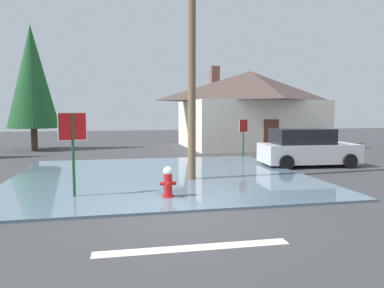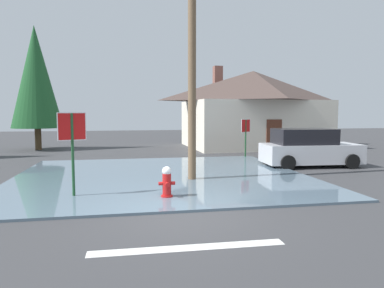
{
  "view_description": "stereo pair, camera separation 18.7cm",
  "coord_description": "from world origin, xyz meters",
  "px_view_note": "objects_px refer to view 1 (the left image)",
  "views": [
    {
      "loc": [
        -1.47,
        -8.25,
        2.43
      ],
      "look_at": [
        0.88,
        3.25,
        1.37
      ],
      "focal_mm": 32.88,
      "sensor_mm": 36.0,
      "label": 1
    },
    {
      "loc": [
        -1.29,
        -8.28,
        2.43
      ],
      "look_at": [
        0.88,
        3.25,
        1.37
      ],
      "focal_mm": 32.88,
      "sensor_mm": 36.0,
      "label": 2
    }
  ],
  "objects_px": {
    "pine_tree_mid_left": "(32,77)",
    "parked_car": "(307,148)",
    "fire_hydrant": "(168,183)",
    "stop_sign_near": "(73,137)",
    "utility_pole": "(192,50)",
    "stop_sign_far": "(243,131)",
    "house": "(250,108)"
  },
  "relations": [
    {
      "from": "fire_hydrant",
      "to": "stop_sign_far",
      "type": "relative_size",
      "value": 0.45
    },
    {
      "from": "utility_pole",
      "to": "parked_car",
      "type": "relative_size",
      "value": 2.02
    },
    {
      "from": "parked_car",
      "to": "pine_tree_mid_left",
      "type": "height_order",
      "value": "pine_tree_mid_left"
    },
    {
      "from": "stop_sign_far",
      "to": "fire_hydrant",
      "type": "bearing_deg",
      "value": -122.25
    },
    {
      "from": "stop_sign_near",
      "to": "fire_hydrant",
      "type": "distance_m",
      "value": 2.95
    },
    {
      "from": "stop_sign_near",
      "to": "stop_sign_far",
      "type": "relative_size",
      "value": 1.17
    },
    {
      "from": "pine_tree_mid_left",
      "to": "house",
      "type": "bearing_deg",
      "value": -2.43
    },
    {
      "from": "house",
      "to": "pine_tree_mid_left",
      "type": "bearing_deg",
      "value": 177.57
    },
    {
      "from": "utility_pole",
      "to": "stop_sign_far",
      "type": "relative_size",
      "value": 4.26
    },
    {
      "from": "stop_sign_near",
      "to": "stop_sign_far",
      "type": "xyz_separation_m",
      "value": [
        7.76,
        7.6,
        -0.28
      ]
    },
    {
      "from": "utility_pole",
      "to": "parked_car",
      "type": "xyz_separation_m",
      "value": [
        5.79,
        2.37,
        -3.78
      ]
    },
    {
      "from": "house",
      "to": "pine_tree_mid_left",
      "type": "distance_m",
      "value": 14.59
    },
    {
      "from": "fire_hydrant",
      "to": "house",
      "type": "height_order",
      "value": "house"
    },
    {
      "from": "parked_car",
      "to": "pine_tree_mid_left",
      "type": "distance_m",
      "value": 17.29
    },
    {
      "from": "utility_pole",
      "to": "stop_sign_far",
      "type": "bearing_deg",
      "value": 55.18
    },
    {
      "from": "fire_hydrant",
      "to": "stop_sign_far",
      "type": "bearing_deg",
      "value": 57.75
    },
    {
      "from": "fire_hydrant",
      "to": "stop_sign_near",
      "type": "bearing_deg",
      "value": 166.91
    },
    {
      "from": "stop_sign_far",
      "to": "house",
      "type": "xyz_separation_m",
      "value": [
        2.54,
        5.8,
        1.3
      ]
    },
    {
      "from": "stop_sign_far",
      "to": "parked_car",
      "type": "xyz_separation_m",
      "value": [
        1.8,
        -3.37,
        -0.66
      ]
    },
    {
      "from": "fire_hydrant",
      "to": "house",
      "type": "bearing_deg",
      "value": 61.17
    },
    {
      "from": "fire_hydrant",
      "to": "utility_pole",
      "type": "relative_size",
      "value": 0.11
    },
    {
      "from": "stop_sign_near",
      "to": "house",
      "type": "bearing_deg",
      "value": 52.47
    },
    {
      "from": "utility_pole",
      "to": "stop_sign_far",
      "type": "distance_m",
      "value": 7.65
    },
    {
      "from": "stop_sign_near",
      "to": "parked_car",
      "type": "height_order",
      "value": "stop_sign_near"
    },
    {
      "from": "stop_sign_near",
      "to": "parked_car",
      "type": "xyz_separation_m",
      "value": [
        9.56,
        4.23,
        -0.94
      ]
    },
    {
      "from": "utility_pole",
      "to": "house",
      "type": "height_order",
      "value": "utility_pole"
    },
    {
      "from": "utility_pole",
      "to": "pine_tree_mid_left",
      "type": "bearing_deg",
      "value": 123.11
    },
    {
      "from": "stop_sign_far",
      "to": "parked_car",
      "type": "height_order",
      "value": "stop_sign_far"
    },
    {
      "from": "house",
      "to": "parked_car",
      "type": "xyz_separation_m",
      "value": [
        -0.73,
        -9.17,
        -1.95
      ]
    },
    {
      "from": "pine_tree_mid_left",
      "to": "parked_car",
      "type": "bearing_deg",
      "value": -35.5
    },
    {
      "from": "stop_sign_far",
      "to": "house",
      "type": "height_order",
      "value": "house"
    },
    {
      "from": "parked_car",
      "to": "stop_sign_far",
      "type": "bearing_deg",
      "value": 118.14
    }
  ]
}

